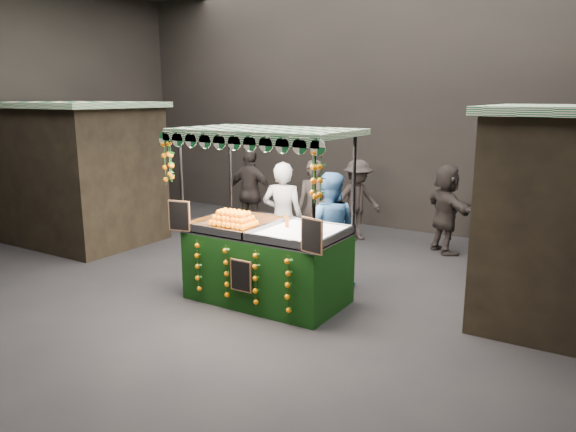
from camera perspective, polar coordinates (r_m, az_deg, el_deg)
The scene contains 12 objects.
ground at distance 7.63m, azimuth -5.96°, elevation -8.45°, with size 12.00×12.00×0.00m, color black.
market_hall at distance 7.17m, azimuth -6.59°, elevation 17.72°, with size 12.10×10.10×5.05m.
neighbour_stall_left at distance 11.10m, azimuth -21.19°, elevation 4.32°, with size 3.00×2.20×2.60m.
juice_stall at distance 7.27m, azimuth -2.28°, elevation -3.51°, with size 2.38×1.40×2.30m.
vendor_grey at distance 8.39m, azimuth -0.54°, elevation -0.25°, with size 0.73×0.58×1.74m.
vendor_blue at distance 7.84m, azimuth 4.27°, elevation -1.46°, with size 0.98×0.88×1.67m.
shopper_0 at distance 9.12m, azimuth 2.82°, elevation 0.60°, with size 0.73×0.62×1.69m.
shopper_1 at distance 9.06m, azimuth 22.79°, elevation -0.32°, with size 1.00×0.87×1.73m.
shopper_2 at distance 10.68m, azimuth -3.87°, elevation 2.39°, with size 1.02×0.44×1.71m.
shopper_3 at distance 10.49m, azimuth 7.21°, elevation 1.64°, with size 1.01×1.14×1.54m.
shopper_4 at distance 12.06m, azimuth -15.85°, elevation 3.51°, with size 1.10×1.03×1.89m.
shopper_5 at distance 9.92m, azimuth 16.13°, elevation 0.70°, with size 1.37×1.33×1.56m.
Camera 1 is at (4.40, -5.62, 2.71)m, focal length 34.17 mm.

